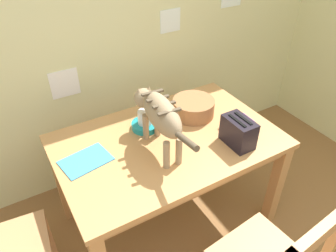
{
  "coord_description": "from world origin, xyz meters",
  "views": [
    {
      "loc": [
        -0.69,
        0.0,
        1.95
      ],
      "look_at": [
        0.08,
        1.31,
        0.83
      ],
      "focal_mm": 34.65,
      "sensor_mm": 36.0,
      "label": 1
    }
  ],
  "objects": [
    {
      "name": "saucer_bowl",
      "position": [
        0.01,
        1.48,
        0.75
      ],
      "size": [
        0.17,
        0.17,
        0.04
      ],
      "primitive_type": "cylinder",
      "color": "teal",
      "rests_on": "dining_table"
    },
    {
      "name": "cat",
      "position": [
        -0.0,
        1.27,
        0.96
      ],
      "size": [
        0.16,
        0.67,
        0.35
      ],
      "rotation": [
        0.0,
        0.0,
        -0.07
      ],
      "color": "#967C5C",
      "rests_on": "dining_table"
    },
    {
      "name": "magazine",
      "position": [
        -0.41,
        1.38,
        0.73
      ],
      "size": [
        0.29,
        0.23,
        0.01
      ],
      "primitive_type": "cube",
      "rotation": [
        0.0,
        0.0,
        0.17
      ],
      "color": "#3D90C7",
      "rests_on": "dining_table"
    },
    {
      "name": "wall_rear",
      "position": [
        0.0,
        2.06,
        1.25
      ],
      "size": [
        4.38,
        0.11,
        2.5
      ],
      "color": "beige",
      "rests_on": "ground_plane"
    },
    {
      "name": "book_stack",
      "position": [
        0.52,
        1.19,
        0.75
      ],
      "size": [
        0.2,
        0.13,
        0.05
      ],
      "color": "#93539D",
      "rests_on": "dining_table"
    },
    {
      "name": "toaster",
      "position": [
        0.41,
        1.07,
        0.81
      ],
      "size": [
        0.12,
        0.2,
        0.18
      ],
      "color": "black",
      "rests_on": "dining_table"
    },
    {
      "name": "wicker_basket",
      "position": [
        0.36,
        1.45,
        0.79
      ],
      "size": [
        0.27,
        0.27,
        0.11
      ],
      "color": "#99643D",
      "rests_on": "dining_table"
    },
    {
      "name": "dining_table",
      "position": [
        0.08,
        1.31,
        0.64
      ],
      "size": [
        1.32,
        0.86,
        0.73
      ],
      "color": "tan",
      "rests_on": "ground_plane"
    },
    {
      "name": "coffee_mug",
      "position": [
        0.02,
        1.48,
        0.81
      ],
      "size": [
        0.13,
        0.09,
        0.09
      ],
      "color": "white",
      "rests_on": "saucer_bowl"
    }
  ]
}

